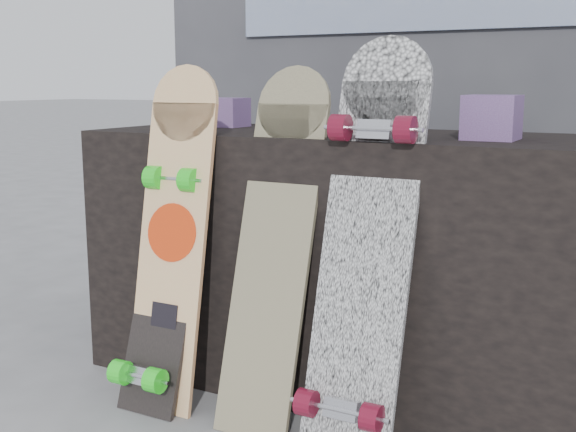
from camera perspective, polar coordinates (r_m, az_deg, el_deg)
The scene contains 9 objects.
vendor_table at distance 2.30m, azimuth 4.42°, elevation -3.42°, with size 1.60×0.60×0.80m, color black.
booth at distance 3.04m, azimuth 11.25°, elevation 13.12°, with size 2.40×0.22×2.20m.
merch_box_purple at distance 2.57m, azimuth -5.36°, elevation 8.17°, with size 0.18×0.12×0.10m, color #55336A.
merch_box_small at distance 2.05m, azimuth 15.81°, elevation 7.51°, with size 0.14×0.14×0.12m, color #55336A.
merch_box_flat at distance 2.40m, azimuth 7.07°, elevation 7.49°, with size 0.22×0.10×0.06m, color #D1B78C.
longboard_geisha at distance 2.15m, azimuth -9.01°, elevation -0.93°, with size 0.23×0.21×1.01m.
longboard_celtic at distance 2.01m, azimuth -0.95°, elevation -1.61°, with size 0.22×0.31×1.00m.
longboard_cascadia at distance 1.88m, azimuth 6.23°, elevation -1.73°, with size 0.25×0.36×1.08m.
skateboard_dark at distance 2.17m, azimuth -9.48°, elevation -3.34°, with size 0.20×0.36×0.86m.
Camera 1 is at (0.89, -1.55, 0.95)m, focal length 45.00 mm.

